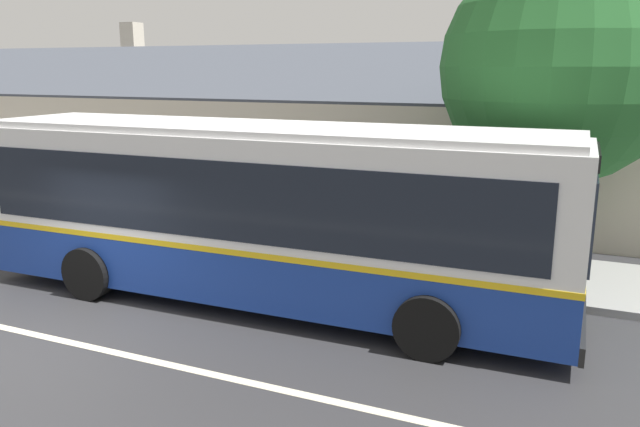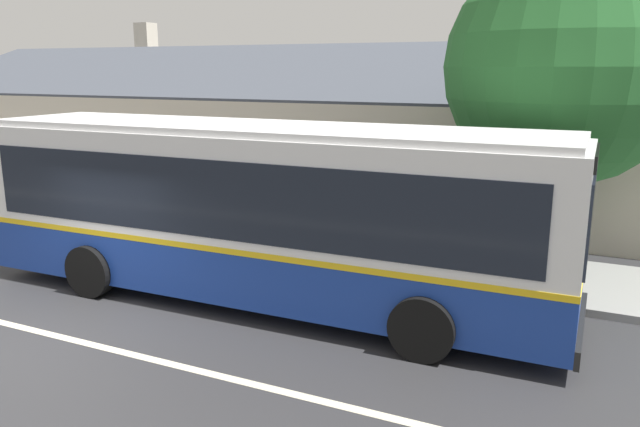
{
  "view_description": "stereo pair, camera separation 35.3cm",
  "coord_description": "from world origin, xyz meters",
  "px_view_note": "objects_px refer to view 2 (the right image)",
  "views": [
    {
      "loc": [
        7.71,
        -6.79,
        4.23
      ],
      "look_at": [
        3.28,
        3.43,
        1.62
      ],
      "focal_mm": 35.0,
      "sensor_mm": 36.0,
      "label": 1
    },
    {
      "loc": [
        8.03,
        -6.64,
        4.23
      ],
      "look_at": [
        3.28,
        3.43,
        1.62
      ],
      "focal_mm": 35.0,
      "sensor_mm": 36.0,
      "label": 2
    }
  ],
  "objects_px": {
    "bench_by_building": "(80,208)",
    "bike_rack": "(8,189)",
    "transit_bus": "(262,208)",
    "street_tree_primary": "(565,67)"
  },
  "relations": [
    {
      "from": "bench_by_building",
      "to": "bike_rack",
      "type": "height_order",
      "value": "bench_by_building"
    },
    {
      "from": "bike_rack",
      "to": "transit_bus",
      "type": "bearing_deg",
      "value": -16.04
    },
    {
      "from": "bench_by_building",
      "to": "bike_rack",
      "type": "bearing_deg",
      "value": 169.29
    },
    {
      "from": "bench_by_building",
      "to": "bike_rack",
      "type": "xyz_separation_m",
      "value": [
        -3.61,
        0.68,
        0.11
      ]
    },
    {
      "from": "transit_bus",
      "to": "street_tree_primary",
      "type": "xyz_separation_m",
      "value": [
        4.65,
        4.1,
        2.49
      ]
    },
    {
      "from": "street_tree_primary",
      "to": "bike_rack",
      "type": "bearing_deg",
      "value": -176.11
    },
    {
      "from": "transit_bus",
      "to": "bench_by_building",
      "type": "height_order",
      "value": "transit_bus"
    },
    {
      "from": "transit_bus",
      "to": "bench_by_building",
      "type": "relative_size",
      "value": 5.94
    },
    {
      "from": "bench_by_building",
      "to": "bike_rack",
      "type": "distance_m",
      "value": 3.67
    },
    {
      "from": "transit_bus",
      "to": "street_tree_primary",
      "type": "height_order",
      "value": "street_tree_primary"
    }
  ]
}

